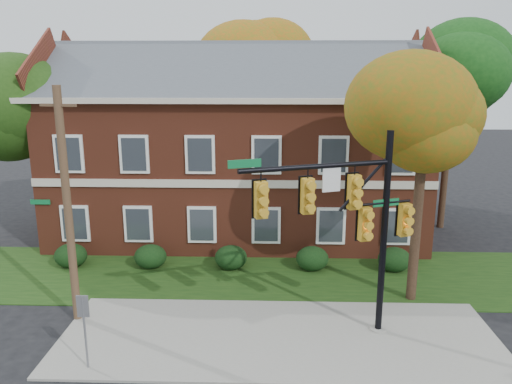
{
  "coord_description": "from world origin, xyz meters",
  "views": [
    {
      "loc": [
        -0.26,
        -13.45,
        8.39
      ],
      "look_at": [
        -0.79,
        3.0,
        4.35
      ],
      "focal_mm": 35.0,
      "sensor_mm": 36.0,
      "label": 1
    }
  ],
  "objects_px": {
    "hedge_center": "(231,258)",
    "tree_far_rear": "(267,63)",
    "tree_right_rear": "(461,75)",
    "traffic_signal": "(351,215)",
    "hedge_far_left": "(71,256)",
    "apartment_building": "(238,138)",
    "hedge_left": "(150,257)",
    "tree_near_right": "(432,122)",
    "utility_pole": "(68,207)",
    "hedge_far_right": "(394,259)",
    "tree_left_rear": "(38,106)",
    "sign_post": "(84,320)",
    "hedge_right": "(312,258)"
  },
  "relations": [
    {
      "from": "tree_right_rear",
      "to": "utility_pole",
      "type": "xyz_separation_m",
      "value": [
        -16.23,
        -10.81,
        -4.09
      ]
    },
    {
      "from": "hedge_far_left",
      "to": "utility_pole",
      "type": "relative_size",
      "value": 0.18
    },
    {
      "from": "tree_right_rear",
      "to": "tree_far_rear",
      "type": "distance_m",
      "value": 12.2
    },
    {
      "from": "utility_pole",
      "to": "tree_near_right",
      "type": "bearing_deg",
      "value": 18.53
    },
    {
      "from": "hedge_center",
      "to": "hedge_right",
      "type": "bearing_deg",
      "value": 0.0
    },
    {
      "from": "sign_post",
      "to": "tree_right_rear",
      "type": "bearing_deg",
      "value": 41.64
    },
    {
      "from": "tree_near_right",
      "to": "utility_pole",
      "type": "xyz_separation_m",
      "value": [
        -12.14,
        -1.87,
        -2.64
      ]
    },
    {
      "from": "tree_far_rear",
      "to": "utility_pole",
      "type": "xyz_separation_m",
      "value": [
        -6.26,
        -17.79,
        -4.81
      ]
    },
    {
      "from": "hedge_center",
      "to": "tree_near_right",
      "type": "relative_size",
      "value": 0.16
    },
    {
      "from": "hedge_center",
      "to": "tree_far_rear",
      "type": "height_order",
      "value": "tree_far_rear"
    },
    {
      "from": "apartment_building",
      "to": "hedge_far_left",
      "type": "height_order",
      "value": "apartment_building"
    },
    {
      "from": "tree_left_rear",
      "to": "sign_post",
      "type": "bearing_deg",
      "value": -62.04
    },
    {
      "from": "tree_right_rear",
      "to": "hedge_left",
      "type": "bearing_deg",
      "value": -157.58
    },
    {
      "from": "hedge_far_left",
      "to": "hedge_right",
      "type": "relative_size",
      "value": 1.0
    },
    {
      "from": "hedge_center",
      "to": "tree_left_rear",
      "type": "distance_m",
      "value": 12.23
    },
    {
      "from": "hedge_far_right",
      "to": "sign_post",
      "type": "relative_size",
      "value": 0.6
    },
    {
      "from": "hedge_far_right",
      "to": "traffic_signal",
      "type": "xyz_separation_m",
      "value": [
        -2.85,
        -5.61,
        3.6
      ]
    },
    {
      "from": "hedge_far_left",
      "to": "hedge_right",
      "type": "xyz_separation_m",
      "value": [
        10.5,
        0.0,
        0.0
      ]
    },
    {
      "from": "tree_right_rear",
      "to": "traffic_signal",
      "type": "xyz_separation_m",
      "value": [
        -7.17,
        -11.73,
        -4.0
      ]
    },
    {
      "from": "hedge_left",
      "to": "utility_pole",
      "type": "distance_m",
      "value": 6.03
    },
    {
      "from": "tree_near_right",
      "to": "hedge_far_left",
      "type": "bearing_deg",
      "value": 168.73
    },
    {
      "from": "apartment_building",
      "to": "tree_far_rear",
      "type": "xyz_separation_m",
      "value": [
        1.34,
        7.84,
        3.86
      ]
    },
    {
      "from": "tree_left_rear",
      "to": "sign_post",
      "type": "height_order",
      "value": "tree_left_rear"
    },
    {
      "from": "hedge_left",
      "to": "tree_right_rear",
      "type": "bearing_deg",
      "value": 22.42
    },
    {
      "from": "tree_left_rear",
      "to": "hedge_center",
      "type": "bearing_deg",
      "value": -23.04
    },
    {
      "from": "hedge_far_right",
      "to": "tree_left_rear",
      "type": "relative_size",
      "value": 0.16
    },
    {
      "from": "tree_right_rear",
      "to": "tree_far_rear",
      "type": "height_order",
      "value": "tree_far_rear"
    },
    {
      "from": "hedge_far_left",
      "to": "traffic_signal",
      "type": "height_order",
      "value": "traffic_signal"
    },
    {
      "from": "traffic_signal",
      "to": "sign_post",
      "type": "relative_size",
      "value": 2.87
    },
    {
      "from": "hedge_left",
      "to": "tree_right_rear",
      "type": "xyz_separation_m",
      "value": [
        14.81,
        6.11,
        7.6
      ]
    },
    {
      "from": "tree_far_rear",
      "to": "utility_pole",
      "type": "bearing_deg",
      "value": -109.37
    },
    {
      "from": "hedge_left",
      "to": "tree_near_right",
      "type": "relative_size",
      "value": 0.16
    },
    {
      "from": "hedge_left",
      "to": "sign_post",
      "type": "bearing_deg",
      "value": -90.0
    },
    {
      "from": "apartment_building",
      "to": "tree_far_rear",
      "type": "bearing_deg",
      "value": 80.29
    },
    {
      "from": "traffic_signal",
      "to": "hedge_far_left",
      "type": "bearing_deg",
      "value": 132.97
    },
    {
      "from": "sign_post",
      "to": "hedge_left",
      "type": "bearing_deg",
      "value": 88.86
    },
    {
      "from": "hedge_center",
      "to": "sign_post",
      "type": "relative_size",
      "value": 0.6
    },
    {
      "from": "hedge_center",
      "to": "tree_near_right",
      "type": "xyz_separation_m",
      "value": [
        7.22,
        -2.83,
        6.14
      ]
    },
    {
      "from": "utility_pole",
      "to": "sign_post",
      "type": "distance_m",
      "value": 4.05
    },
    {
      "from": "hedge_center",
      "to": "tree_right_rear",
      "type": "distance_m",
      "value": 14.94
    },
    {
      "from": "hedge_left",
      "to": "hedge_far_right",
      "type": "relative_size",
      "value": 1.0
    },
    {
      "from": "apartment_building",
      "to": "sign_post",
      "type": "relative_size",
      "value": 8.12
    },
    {
      "from": "tree_left_rear",
      "to": "tree_right_rear",
      "type": "distance_m",
      "value": 21.19
    },
    {
      "from": "hedge_far_right",
      "to": "tree_far_rear",
      "type": "distance_m",
      "value": 16.51
    },
    {
      "from": "hedge_right",
      "to": "tree_near_right",
      "type": "xyz_separation_m",
      "value": [
        3.72,
        -2.83,
        6.14
      ]
    },
    {
      "from": "hedge_center",
      "to": "tree_right_rear",
      "type": "relative_size",
      "value": 0.13
    },
    {
      "from": "apartment_building",
      "to": "hedge_left",
      "type": "xyz_separation_m",
      "value": [
        -3.5,
        -5.25,
        -4.46
      ]
    },
    {
      "from": "apartment_building",
      "to": "sign_post",
      "type": "height_order",
      "value": "apartment_building"
    },
    {
      "from": "hedge_left",
      "to": "hedge_right",
      "type": "bearing_deg",
      "value": 0.0
    },
    {
      "from": "apartment_building",
      "to": "traffic_signal",
      "type": "relative_size",
      "value": 2.83
    }
  ]
}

